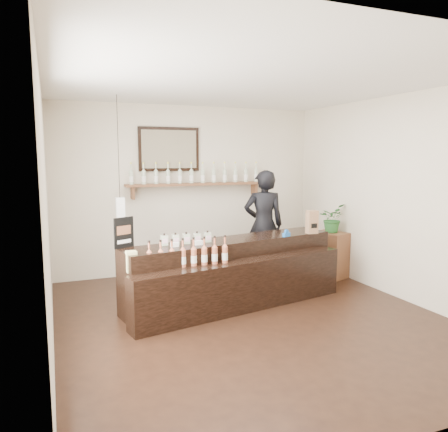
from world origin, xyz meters
name	(u,v)px	position (x,y,z in m)	size (l,w,h in m)	color
ground	(251,318)	(0.00, 0.00, 0.00)	(5.00, 5.00, 0.00)	black
room_shell	(252,179)	(0.00, 0.00, 1.70)	(5.00, 5.00, 5.00)	beige
back_wall_decor	(183,169)	(-0.15, 2.37, 1.76)	(2.66, 0.96, 1.69)	brown
counter	(235,274)	(0.03, 0.59, 0.40)	(3.11, 1.38, 1.00)	black
promo_sign	(124,233)	(-1.40, 0.67, 1.04)	(0.25, 0.13, 0.38)	black
paper_bag	(312,222)	(1.29, 0.69, 1.02)	(0.16, 0.12, 0.33)	brown
tape_dispenser	(286,234)	(0.82, 0.60, 0.89)	(0.12, 0.08, 0.10)	#195CB3
side_cabinet	(330,255)	(2.00, 1.21, 0.37)	(0.51, 0.60, 0.74)	brown
potted_plant	(332,218)	(2.00, 1.21, 0.97)	(0.41, 0.36, 0.46)	#266127
shopkeeper	(264,218)	(0.94, 1.55, 0.99)	(0.72, 0.47, 1.98)	black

